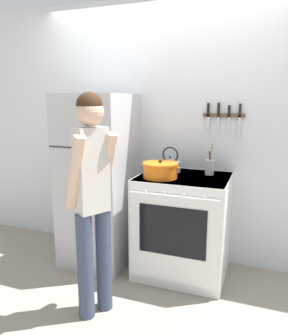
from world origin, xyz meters
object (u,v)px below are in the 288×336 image
object	(u,v)px
refrigerator	(99,180)
person	(92,194)
stove_range	(182,225)
tea_kettle	(170,165)
dutch_oven_pot	(160,170)
utensil_jar	(210,167)

from	to	relation	value
refrigerator	person	size ratio (longest dim) A/B	1.00
stove_range	tea_kettle	size ratio (longest dim) A/B	3.73
refrigerator	person	bearing A→B (deg)	-64.83
dutch_oven_pot	tea_kettle	world-z (taller)	tea_kettle
person	utensil_jar	bearing A→B (deg)	-5.11
utensil_jar	stove_range	bearing A→B (deg)	-140.23
stove_range	person	bearing A→B (deg)	-120.91
tea_kettle	person	xyz separation A→B (m)	(-0.30, -0.95, -0.06)
tea_kettle	dutch_oven_pot	bearing A→B (deg)	-93.02
refrigerator	utensil_jar	size ratio (longest dim) A/B	5.80
dutch_oven_pot	tea_kettle	distance (m)	0.27
stove_range	dutch_oven_pot	bearing A→B (deg)	-149.61
dutch_oven_pot	tea_kettle	xyz separation A→B (m)	(0.01, 0.27, -0.00)
tea_kettle	person	size ratio (longest dim) A/B	0.15
stove_range	dutch_oven_pot	size ratio (longest dim) A/B	2.68
stove_range	utensil_jar	size ratio (longest dim) A/B	3.26
utensil_jar	person	bearing A→B (deg)	-125.17
tea_kettle	person	bearing A→B (deg)	-107.80
utensil_jar	dutch_oven_pot	bearing A→B (deg)	-144.40
refrigerator	utensil_jar	bearing A→B (deg)	8.42
dutch_oven_pot	person	distance (m)	0.74
refrigerator	stove_range	xyz separation A→B (m)	(0.85, -0.01, -0.35)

